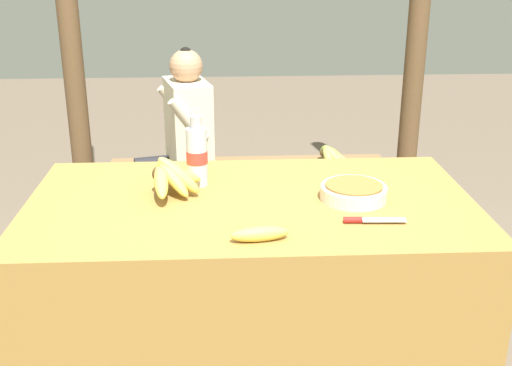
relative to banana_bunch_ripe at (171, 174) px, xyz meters
The scene contains 11 objects.
market_counter 0.53m from the banana_bunch_ripe, 15.82° to the right, with size 1.46×0.82×0.78m.
banana_bunch_ripe is the anchor object (origin of this frame).
serving_bowl 0.60m from the banana_bunch_ripe, ahead, with size 0.22×0.22×0.05m.
water_bottle 0.12m from the banana_bunch_ripe, 43.72° to the left, with size 0.07×0.07×0.27m.
loose_banana_front 0.47m from the banana_bunch_ripe, 54.63° to the right, with size 0.17×0.07×0.04m.
knife 0.66m from the banana_bunch_ripe, 24.86° to the right, with size 0.19×0.03×0.02m.
wooden_bench 1.44m from the banana_bunch_ripe, 76.75° to the left, with size 1.54×0.32×0.42m.
seated_vendor 1.30m from the banana_bunch_ripe, 92.46° to the left, with size 0.45×0.42×1.07m.
banana_bunch_green 1.56m from the banana_bunch_ripe, 59.95° to the left, with size 0.16×0.24×0.12m.
support_post_near 1.73m from the banana_bunch_ripe, 112.45° to the left, with size 0.12×0.12×2.54m.
support_post_far 2.04m from the banana_bunch_ripe, 50.87° to the left, with size 0.12×0.12×2.54m.
Camera 1 is at (-0.09, -1.94, 1.57)m, focal length 45.00 mm.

